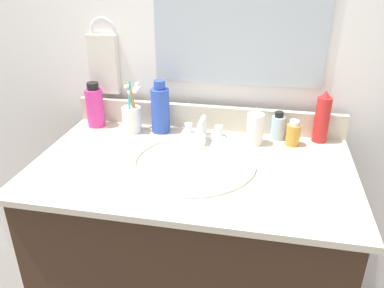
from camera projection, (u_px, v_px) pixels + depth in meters
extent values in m
cube|color=#382316|center=(192.00, 264.00, 1.40)|extent=(0.96, 0.55, 0.78)
cube|color=beige|center=(192.00, 167.00, 1.23)|extent=(1.00, 0.60, 0.02)
cube|color=beige|center=(207.00, 117.00, 1.45)|extent=(1.00, 0.02, 0.09)
cube|color=white|center=(209.00, 155.00, 1.59)|extent=(2.10, 0.04, 1.30)
cube|color=#B2BCC6|center=(241.00, 2.00, 1.30)|extent=(0.60, 0.01, 0.56)
torus|color=silver|center=(103.00, 31.00, 1.43)|extent=(0.10, 0.01, 0.10)
cube|color=silver|center=(104.00, 64.00, 1.47)|extent=(0.11, 0.04, 0.22)
torus|color=white|center=(193.00, 162.00, 1.22)|extent=(0.40, 0.40, 0.02)
ellipsoid|color=white|center=(193.00, 174.00, 1.24)|extent=(0.35, 0.35, 0.11)
cylinder|color=#B2B5BA|center=(193.00, 183.00, 1.26)|extent=(0.04, 0.04, 0.01)
cube|color=silver|center=(203.00, 135.00, 1.40)|extent=(0.16, 0.05, 0.01)
cylinder|color=silver|center=(203.00, 126.00, 1.39)|extent=(0.02, 0.02, 0.06)
cylinder|color=silver|center=(202.00, 122.00, 1.34)|extent=(0.02, 0.09, 0.02)
cylinder|color=silver|center=(188.00, 128.00, 1.40)|extent=(0.03, 0.03, 0.04)
cylinder|color=silver|center=(219.00, 131.00, 1.38)|extent=(0.03, 0.03, 0.04)
cylinder|color=red|center=(322.00, 120.00, 1.34)|extent=(0.05, 0.05, 0.16)
cone|color=red|center=(326.00, 94.00, 1.30)|extent=(0.03, 0.03, 0.03)
cylinder|color=#2D4CB2|center=(160.00, 111.00, 1.41)|extent=(0.07, 0.07, 0.16)
cylinder|color=#2D4CB2|center=(159.00, 85.00, 1.37)|extent=(0.04, 0.04, 0.03)
cylinder|color=silver|center=(278.00, 128.00, 1.37)|extent=(0.05, 0.05, 0.08)
cylinder|color=black|center=(279.00, 114.00, 1.35)|extent=(0.03, 0.03, 0.02)
cylinder|color=gold|center=(293.00, 135.00, 1.33)|extent=(0.05, 0.05, 0.07)
cylinder|color=white|center=(295.00, 123.00, 1.31)|extent=(0.03, 0.03, 0.02)
cylinder|color=white|center=(255.00, 129.00, 1.33)|extent=(0.06, 0.06, 0.11)
cone|color=white|center=(256.00, 111.00, 1.30)|extent=(0.04, 0.04, 0.02)
cylinder|color=#D8338C|center=(95.00, 108.00, 1.47)|extent=(0.07, 0.07, 0.14)
cylinder|color=black|center=(93.00, 86.00, 1.43)|extent=(0.04, 0.04, 0.03)
cylinder|color=white|center=(132.00, 119.00, 1.43)|extent=(0.07, 0.07, 0.09)
cylinder|color=white|center=(133.00, 108.00, 1.42)|extent=(0.01, 0.05, 0.15)
cube|color=white|center=(135.00, 91.00, 1.42)|extent=(0.01, 0.02, 0.01)
cylinder|color=orange|center=(134.00, 109.00, 1.41)|extent=(0.03, 0.01, 0.16)
cube|color=white|center=(136.00, 91.00, 1.38)|extent=(0.01, 0.02, 0.01)
cylinder|color=yellow|center=(134.00, 105.00, 1.41)|extent=(0.03, 0.03, 0.18)
cube|color=white|center=(137.00, 84.00, 1.38)|extent=(0.01, 0.02, 0.01)
cylinder|color=#D8333F|center=(134.00, 107.00, 1.41)|extent=(0.03, 0.02, 0.17)
cube|color=white|center=(136.00, 87.00, 1.38)|extent=(0.01, 0.02, 0.01)
cylinder|color=#26B2B2|center=(130.00, 107.00, 1.40)|extent=(0.01, 0.03, 0.18)
cube|color=white|center=(127.00, 86.00, 1.35)|extent=(0.01, 0.02, 0.01)
cylinder|color=#B23FBF|center=(134.00, 107.00, 1.41)|extent=(0.05, 0.01, 0.17)
cube|color=white|center=(138.00, 89.00, 1.38)|extent=(0.01, 0.02, 0.01)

